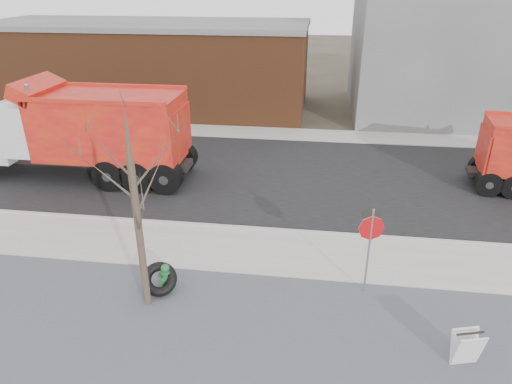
# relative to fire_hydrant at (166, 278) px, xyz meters

# --- Properties ---
(ground) EXTENTS (120.00, 120.00, 0.00)m
(ground) POSITION_rel_fire_hydrant_xyz_m (2.90, 1.94, -0.37)
(ground) COLOR #383328
(ground) RESTS_ON ground
(gravel_verge) EXTENTS (60.00, 5.00, 0.03)m
(gravel_verge) POSITION_rel_fire_hydrant_xyz_m (2.90, -1.56, -0.36)
(gravel_verge) COLOR slate
(gravel_verge) RESTS_ON ground
(sidewalk) EXTENTS (60.00, 2.50, 0.06)m
(sidewalk) POSITION_rel_fire_hydrant_xyz_m (2.90, 2.19, -0.34)
(sidewalk) COLOR #9E9B93
(sidewalk) RESTS_ON ground
(curb) EXTENTS (60.00, 0.15, 0.11)m
(curb) POSITION_rel_fire_hydrant_xyz_m (2.90, 3.49, -0.32)
(curb) COLOR #9E9B93
(curb) RESTS_ON ground
(road) EXTENTS (60.00, 9.40, 0.02)m
(road) POSITION_rel_fire_hydrant_xyz_m (2.90, 8.24, -0.36)
(road) COLOR black
(road) RESTS_ON ground
(far_sidewalk) EXTENTS (60.00, 2.00, 0.06)m
(far_sidewalk) POSITION_rel_fire_hydrant_xyz_m (2.90, 13.94, -0.34)
(far_sidewalk) COLOR #9E9B93
(far_sidewalk) RESTS_ON ground
(building_grey) EXTENTS (12.00, 10.00, 8.00)m
(building_grey) POSITION_rel_fire_hydrant_xyz_m (11.90, 19.94, 3.63)
(building_grey) COLOR slate
(building_grey) RESTS_ON ground
(building_brick) EXTENTS (20.20, 8.20, 5.30)m
(building_brick) POSITION_rel_fire_hydrant_xyz_m (-7.10, 18.94, 2.28)
(building_brick) COLOR brown
(building_brick) RESTS_ON ground
(bare_tree) EXTENTS (3.20, 3.20, 5.20)m
(bare_tree) POSITION_rel_fire_hydrant_xyz_m (-0.30, -0.66, 2.93)
(bare_tree) COLOR #382D23
(bare_tree) RESTS_ON ground
(fire_hydrant) EXTENTS (0.46, 0.45, 0.81)m
(fire_hydrant) POSITION_rel_fire_hydrant_xyz_m (0.00, 0.00, 0.00)
(fire_hydrant) COLOR #2C7539
(fire_hydrant) RESTS_ON ground
(truck_tire) EXTENTS (1.14, 1.09, 0.83)m
(truck_tire) POSITION_rel_fire_hydrant_xyz_m (-0.14, -0.12, 0.04)
(truck_tire) COLOR black
(truck_tire) RESTS_ON ground
(stop_sign) EXTENTS (0.67, 0.17, 2.51)m
(stop_sign) POSITION_rel_fire_hydrant_xyz_m (5.30, 0.61, 1.36)
(stop_sign) COLOR gray
(stop_sign) RESTS_ON ground
(sandwich_board) EXTENTS (0.70, 0.54, 0.86)m
(sandwich_board) POSITION_rel_fire_hydrant_xyz_m (7.26, -1.69, 0.09)
(sandwich_board) COLOR silver
(sandwich_board) RESTS_ON ground
(dump_truck_red_b) EXTENTS (9.77, 2.82, 4.07)m
(dump_truck_red_b) POSITION_rel_fire_hydrant_xyz_m (-5.74, 7.07, 1.70)
(dump_truck_red_b) COLOR black
(dump_truck_red_b) RESTS_ON ground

